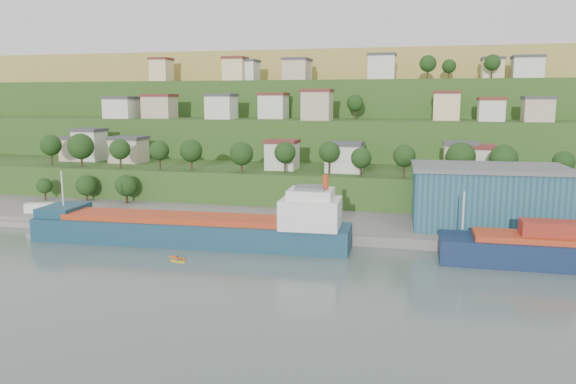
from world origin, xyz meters
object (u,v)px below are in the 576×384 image
(caravan, at_px, (40,209))
(cargo_ship_near, at_px, (199,231))
(warehouse, at_px, (488,196))
(kayak_orange, at_px, (177,257))

(caravan, bearing_deg, cargo_ship_near, -35.59)
(warehouse, bearing_deg, kayak_orange, -153.56)
(warehouse, xyz_separation_m, kayak_orange, (-55.50, -31.23, -8.19))
(cargo_ship_near, height_order, warehouse, warehouse)
(cargo_ship_near, height_order, kayak_orange, cargo_ship_near)
(warehouse, height_order, caravan, warehouse)
(cargo_ship_near, bearing_deg, kayak_orange, -91.47)
(warehouse, xyz_separation_m, caravan, (-100.79, -9.15, -5.76))
(caravan, bearing_deg, kayak_orange, -47.41)
(cargo_ship_near, height_order, caravan, cargo_ship_near)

